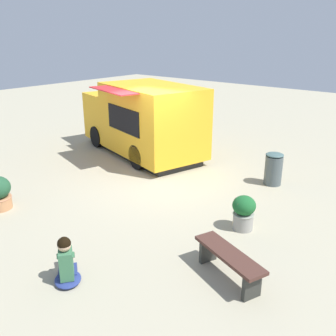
# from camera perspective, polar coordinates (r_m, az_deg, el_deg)

# --- Properties ---
(ground_plane) EXTENTS (40.00, 40.00, 0.00)m
(ground_plane) POSITION_cam_1_polar(r_m,az_deg,el_deg) (10.77, -3.12, -1.70)
(ground_plane) COLOR #A9A187
(food_truck) EXTENTS (5.29, 3.67, 2.38)m
(food_truck) POSITION_cam_1_polar(r_m,az_deg,el_deg) (12.77, -3.86, 7.09)
(food_truck) COLOR yellow
(food_truck) RESTS_ON ground_plane
(person_customer) EXTENTS (0.78, 0.68, 0.85)m
(person_customer) POSITION_cam_1_polar(r_m,az_deg,el_deg) (6.67, -15.11, -13.76)
(person_customer) COLOR navy
(person_customer) RESTS_ON ground_plane
(planter_flowering_far) EXTENTS (0.49, 0.49, 0.76)m
(planter_flowering_far) POSITION_cam_1_polar(r_m,az_deg,el_deg) (8.12, 11.35, -6.49)
(planter_flowering_far) COLOR gray
(planter_flowering_far) RESTS_ON ground_plane
(plaza_bench) EXTENTS (1.52, 0.89, 0.50)m
(plaza_bench) POSITION_cam_1_polar(r_m,az_deg,el_deg) (6.58, 9.17, -13.47)
(plaza_bench) COLOR #492C24
(plaza_bench) RESTS_ON ground_plane
(trash_bin) EXTENTS (0.48, 0.48, 0.90)m
(trash_bin) POSITION_cam_1_polar(r_m,az_deg,el_deg) (10.65, 15.65, -0.08)
(trash_bin) COLOR #4D5859
(trash_bin) RESTS_ON ground_plane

